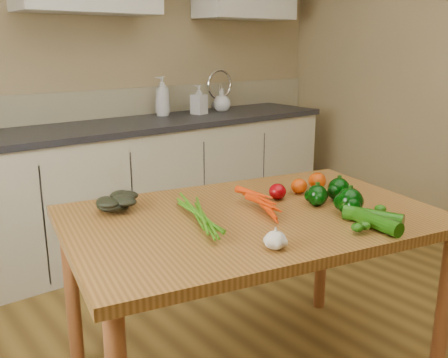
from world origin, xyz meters
name	(u,v)px	position (x,y,z in m)	size (l,w,h in m)	color
room	(381,95)	(0.00, 0.17, 1.25)	(4.04, 5.04, 2.64)	olive
counter_run	(149,182)	(0.21, 2.19, 0.46)	(2.84, 0.64, 1.14)	beige
table	(253,234)	(-0.24, 0.55, 0.68)	(1.59, 1.20, 0.77)	#925F2A
soap_bottle_a	(162,96)	(0.43, 2.33, 1.04)	(0.11, 0.11, 0.28)	silver
soap_bottle_b	(199,100)	(0.69, 2.24, 1.01)	(0.10, 0.10, 0.22)	silver
soap_bottle_c	(222,100)	(0.92, 2.27, 0.99)	(0.14, 0.14, 0.17)	silver
carrot_bunch	(243,206)	(-0.28, 0.56, 0.80)	(0.27, 0.20, 0.07)	red
leafy_greens	(119,198)	(-0.63, 0.91, 0.82)	(0.20, 0.18, 0.10)	black
garlic_bulb	(275,240)	(-0.41, 0.24, 0.80)	(0.07, 0.07, 0.06)	silver
pepper_a	(317,195)	(0.04, 0.47, 0.81)	(0.09, 0.09, 0.09)	black
pepper_b	(339,189)	(0.16, 0.46, 0.82)	(0.10, 0.10, 0.10)	black
pepper_c	(350,202)	(0.05, 0.31, 0.82)	(0.10, 0.10, 0.10)	black
tomato_a	(277,192)	(-0.03, 0.63, 0.80)	(0.08, 0.08, 0.07)	#860208
tomato_b	(299,186)	(0.10, 0.63, 0.80)	(0.07, 0.07, 0.07)	#B83604
tomato_c	(317,181)	(0.22, 0.63, 0.81)	(0.08, 0.08, 0.08)	#B83604
zucchini_a	(373,217)	(0.03, 0.19, 0.80)	(0.06, 0.06, 0.22)	#134607
zucchini_b	(377,222)	(0.00, 0.15, 0.80)	(0.06, 0.06, 0.20)	#134607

